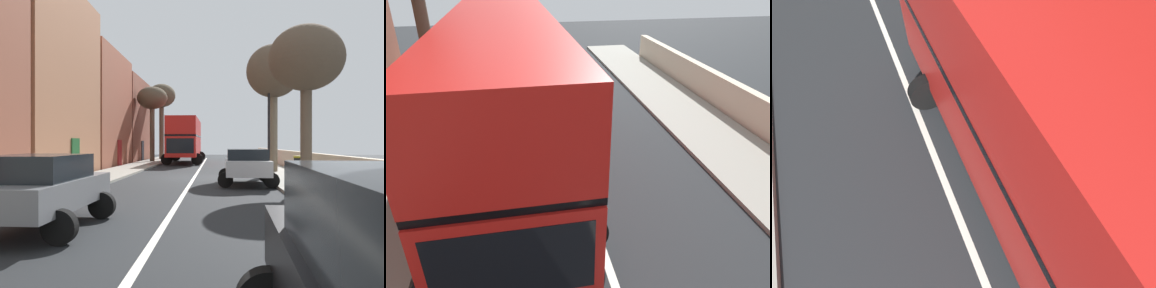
% 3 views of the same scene
% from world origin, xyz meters
% --- Properties ---
extents(ground_plane, '(84.00, 84.00, 0.00)m').
position_xyz_m(ground_plane, '(0.00, 0.00, 0.00)').
color(ground_plane, black).
extents(road_centre_line, '(0.16, 54.00, 0.01)m').
position_xyz_m(road_centre_line, '(0.00, 0.00, 0.00)').
color(road_centre_line, silver).
rests_on(road_centre_line, ground).
extents(sidewalk_left, '(2.60, 60.00, 0.12)m').
position_xyz_m(sidewalk_left, '(-4.90, 0.00, 0.06)').
color(sidewalk_left, gray).
rests_on(sidewalk_left, ground).
extents(sidewalk_right, '(2.60, 60.00, 0.12)m').
position_xyz_m(sidewalk_right, '(4.90, 0.00, 0.06)').
color(sidewalk_right, gray).
rests_on(sidewalk_right, ground).
extents(terraced_houses_left, '(4.07, 47.62, 10.72)m').
position_xyz_m(terraced_houses_left, '(-8.50, -0.24, 4.74)').
color(terraced_houses_left, beige).
rests_on(terraced_houses_left, ground).
extents(boundary_wall_right, '(0.36, 54.00, 1.30)m').
position_xyz_m(boundary_wall_right, '(6.45, 0.00, 0.65)').
color(boundary_wall_right, beige).
rests_on(boundary_wall_right, ground).
extents(double_decker_bus, '(3.58, 10.71, 4.06)m').
position_xyz_m(double_decker_bus, '(-1.70, 15.23, 2.35)').
color(double_decker_bus, red).
rests_on(double_decker_bus, ground).
extents(parked_car_grey_left_1, '(2.46, 3.94, 1.58)m').
position_xyz_m(parked_car_grey_left_1, '(-2.50, -12.57, 0.91)').
color(parked_car_grey_left_1, slate).
rests_on(parked_car_grey_left_1, ground).
extents(parked_car_silver_right_2, '(2.57, 4.14, 1.57)m').
position_xyz_m(parked_car_silver_right_2, '(2.50, -3.47, 0.91)').
color(parked_car_silver_right_2, '#B7BABF').
rests_on(parked_car_silver_right_2, ground).
extents(street_tree_right_1, '(3.31, 3.31, 7.74)m').
position_xyz_m(street_tree_right_1, '(4.67, 3.27, 6.13)').
color(street_tree_right_1, '#7A6B56').
rests_on(street_tree_right_1, sidewalk_right).
extents(street_tree_left_2, '(2.92, 2.92, 7.14)m').
position_xyz_m(street_tree_left_2, '(-4.93, 16.00, 5.98)').
color(street_tree_left_2, brown).
rests_on(street_tree_left_2, sidewalk_left).
extents(street_tree_left_4, '(3.11, 3.11, 8.33)m').
position_xyz_m(street_tree_left_4, '(-4.90, 22.06, 6.91)').
color(street_tree_left_4, brown).
rests_on(street_tree_left_4, sidewalk_left).
extents(street_tree_right_5, '(3.18, 3.18, 6.70)m').
position_xyz_m(street_tree_right_5, '(4.96, -3.92, 5.33)').
color(street_tree_right_5, brown).
rests_on(street_tree_right_5, sidewalk_right).
extents(lamppost_right, '(0.32, 0.32, 6.31)m').
position_xyz_m(lamppost_right, '(4.30, 2.69, 3.81)').
color(lamppost_right, black).
rests_on(lamppost_right, sidewalk_right).
extents(litter_bin_right, '(0.55, 0.55, 1.07)m').
position_xyz_m(litter_bin_right, '(5.30, -0.97, 0.66)').
color(litter_bin_right, black).
rests_on(litter_bin_right, sidewalk_right).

